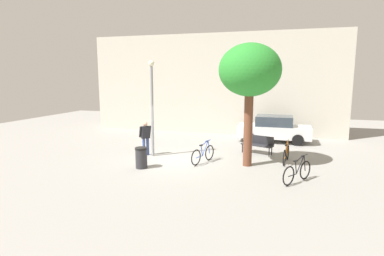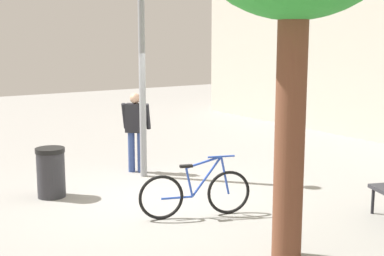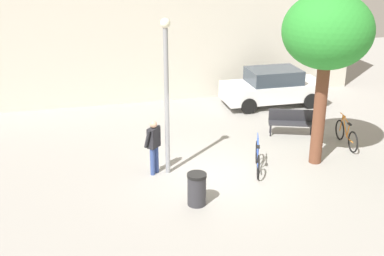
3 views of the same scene
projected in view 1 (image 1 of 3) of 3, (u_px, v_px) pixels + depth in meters
ground_plane at (175, 161)px, 14.38m from camera, size 36.00×36.00×0.00m
building_facade at (215, 84)px, 21.89m from camera, size 17.28×2.00×6.71m
lamppost at (152, 102)px, 14.85m from camera, size 0.28×0.28×4.58m
person_by_lamppost at (146, 136)px, 15.27m from camera, size 0.58×0.58×1.67m
park_bench at (258, 143)px, 15.66m from camera, size 1.66×1.00×0.92m
plaza_tree at (250, 72)px, 12.96m from camera, size 2.60×2.60×5.21m
bicycle_blue at (203, 154)px, 14.01m from camera, size 0.64×1.73×0.97m
bicycle_black at (297, 172)px, 11.37m from camera, size 1.04×1.54×0.97m
bicycle_orange at (286, 154)px, 14.00m from camera, size 0.30×1.80×0.97m
parked_car_white at (274, 129)px, 18.58m from camera, size 4.21×1.84×1.55m
trash_bin at (141, 158)px, 13.16m from camera, size 0.52×0.52×0.89m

